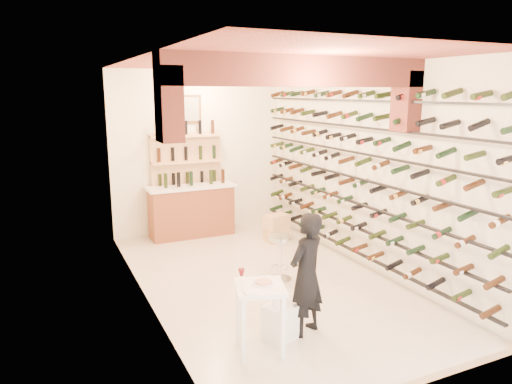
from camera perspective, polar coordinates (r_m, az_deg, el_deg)
ground at (r=7.28m, az=1.01°, el=-10.51°), size 6.00×6.00×0.00m
room_shell at (r=6.52m, az=2.10°, el=7.27°), size 3.52×6.02×3.21m
wine_rack at (r=7.63m, az=11.46°, el=2.41°), size 0.32×5.70×2.56m
back_counter at (r=9.36m, az=-7.76°, el=-2.06°), size 1.70×0.62×1.29m
back_shelving at (r=9.46m, az=-8.30°, el=2.01°), size 1.40×0.31×2.73m
tasting_table at (r=5.22m, az=0.45°, el=-12.50°), size 0.65×0.65×0.92m
white_stool at (r=5.64m, az=2.92°, el=-15.32°), size 0.41×0.41×0.40m
person at (r=5.56m, az=6.06°, el=-9.79°), size 0.63×0.54×1.46m
chrome_barstool at (r=7.15m, az=2.89°, el=-7.52°), size 0.36×0.36×0.69m
crate_lower at (r=9.04m, az=2.48°, el=-5.11°), size 0.44×0.32×0.26m
crate_upper at (r=8.97m, az=2.50°, el=-3.53°), size 0.49×0.39×0.26m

